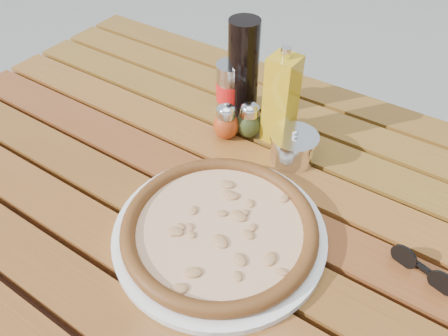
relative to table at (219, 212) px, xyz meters
The scene contains 10 objects.
table is the anchor object (origin of this frame).
plate 0.15m from the table, 54.58° to the right, with size 0.36×0.36×0.01m, color white.
pizza 0.16m from the table, 54.58° to the right, with size 0.44×0.44×0.03m.
pepper_shaker 0.19m from the table, 117.74° to the left, with size 0.05×0.05×0.08m.
oregano_shaker 0.20m from the table, 101.08° to the left, with size 0.06×0.06×0.08m.
dark_bottle 0.31m from the table, 111.38° to the left, with size 0.07×0.07×0.22m, color black.
soda_can 0.28m from the table, 117.48° to the left, with size 0.08×0.08×0.12m.
olive_oil_cruet 0.26m from the table, 83.11° to the left, with size 0.06×0.06×0.21m.
parmesan_tin 0.20m from the table, 61.24° to the left, with size 0.12×0.12×0.07m.
sunglasses 0.39m from the table, ahead, with size 0.11×0.04×0.04m.
Camera 1 is at (0.33, -0.48, 1.34)m, focal length 35.00 mm.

